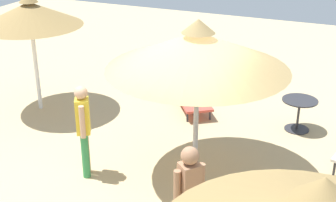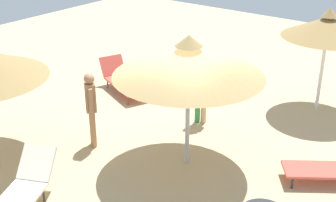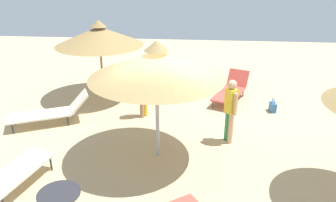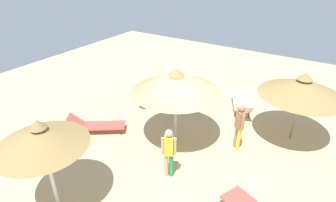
{
  "view_description": "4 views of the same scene",
  "coord_description": "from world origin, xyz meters",
  "px_view_note": "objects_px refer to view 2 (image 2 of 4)",
  "views": [
    {
      "loc": [
        -2.71,
        6.19,
        4.46
      ],
      "look_at": [
        -0.01,
        -0.06,
        1.47
      ],
      "focal_mm": 50.66,
      "sensor_mm": 36.0,
      "label": 1
    },
    {
      "loc": [
        -7.13,
        -5.16,
        5.12
      ],
      "look_at": [
        -0.41,
        -0.06,
        1.3
      ],
      "focal_mm": 49.6,
      "sensor_mm": 36.0,
      "label": 2
    },
    {
      "loc": [
        0.53,
        -7.09,
        4.2
      ],
      "look_at": [
        -0.09,
        -0.52,
        1.4
      ],
      "focal_mm": 35.19,
      "sensor_mm": 36.0,
      "label": 3
    },
    {
      "loc": [
        6.62,
        3.62,
        5.87
      ],
      "look_at": [
        -0.21,
        -0.72,
        1.54
      ],
      "focal_mm": 29.19,
      "sensor_mm": 36.0,
      "label": 4
    }
  ],
  "objects_px": {
    "parasol_umbrella_near_left": "(328,27)",
    "parasol_umbrella_near_right": "(189,61)",
    "lounge_chair_far_left": "(123,80)",
    "person_standing_near_right": "(91,106)",
    "handbag": "(172,80)",
    "person_standing_edge": "(201,87)",
    "lounge_chair_back": "(17,196)"
  },
  "relations": [
    {
      "from": "parasol_umbrella_near_right",
      "to": "lounge_chair_back",
      "type": "height_order",
      "value": "parasol_umbrella_near_right"
    },
    {
      "from": "lounge_chair_back",
      "to": "person_standing_near_right",
      "type": "relative_size",
      "value": 1.32
    },
    {
      "from": "parasol_umbrella_near_right",
      "to": "lounge_chair_far_left",
      "type": "xyz_separation_m",
      "value": [
        1.98,
        3.58,
        -1.87
      ]
    },
    {
      "from": "person_standing_edge",
      "to": "handbag",
      "type": "bearing_deg",
      "value": 52.9
    },
    {
      "from": "parasol_umbrella_near_left",
      "to": "person_standing_near_right",
      "type": "xyz_separation_m",
      "value": [
        -4.82,
        3.21,
        -1.2
      ]
    },
    {
      "from": "parasol_umbrella_near_right",
      "to": "handbag",
      "type": "height_order",
      "value": "parasol_umbrella_near_right"
    },
    {
      "from": "lounge_chair_far_left",
      "to": "person_standing_near_right",
      "type": "xyz_separation_m",
      "value": [
        -2.65,
        -1.54,
        0.61
      ]
    },
    {
      "from": "parasol_umbrella_near_right",
      "to": "person_standing_near_right",
      "type": "relative_size",
      "value": 1.73
    },
    {
      "from": "lounge_chair_far_left",
      "to": "handbag",
      "type": "xyz_separation_m",
      "value": [
        1.19,
        -0.83,
        -0.19
      ]
    },
    {
      "from": "parasol_umbrella_near_right",
      "to": "person_standing_edge",
      "type": "xyz_separation_m",
      "value": [
        1.69,
        0.79,
        -1.29
      ]
    },
    {
      "from": "parasol_umbrella_near_right",
      "to": "handbag",
      "type": "distance_m",
      "value": 4.68
    },
    {
      "from": "parasol_umbrella_near_right",
      "to": "lounge_chair_far_left",
      "type": "bearing_deg",
      "value": 61.01
    },
    {
      "from": "lounge_chair_far_left",
      "to": "person_standing_edge",
      "type": "height_order",
      "value": "person_standing_edge"
    },
    {
      "from": "parasol_umbrella_near_left",
      "to": "parasol_umbrella_near_right",
      "type": "bearing_deg",
      "value": 164.29
    },
    {
      "from": "parasol_umbrella_near_right",
      "to": "parasol_umbrella_near_left",
      "type": "xyz_separation_m",
      "value": [
        4.16,
        -1.17,
        -0.06
      ]
    },
    {
      "from": "person_standing_near_right",
      "to": "handbag",
      "type": "xyz_separation_m",
      "value": [
        3.83,
        0.71,
        -0.81
      ]
    },
    {
      "from": "lounge_chair_far_left",
      "to": "person_standing_edge",
      "type": "distance_m",
      "value": 2.86
    },
    {
      "from": "lounge_chair_far_left",
      "to": "person_standing_edge",
      "type": "bearing_deg",
      "value": -95.98
    },
    {
      "from": "lounge_chair_far_left",
      "to": "person_standing_edge",
      "type": "xyz_separation_m",
      "value": [
        -0.29,
        -2.79,
        0.58
      ]
    },
    {
      "from": "lounge_chair_back",
      "to": "person_standing_edge",
      "type": "xyz_separation_m",
      "value": [
        4.84,
        -0.55,
        0.55
      ]
    },
    {
      "from": "parasol_umbrella_near_left",
      "to": "handbag",
      "type": "relative_size",
      "value": 6.02
    },
    {
      "from": "person_standing_edge",
      "to": "lounge_chair_back",
      "type": "bearing_deg",
      "value": 173.54
    },
    {
      "from": "lounge_chair_far_left",
      "to": "lounge_chair_back",
      "type": "height_order",
      "value": "lounge_chair_back"
    },
    {
      "from": "lounge_chair_back",
      "to": "person_standing_near_right",
      "type": "xyz_separation_m",
      "value": [
        2.49,
        0.7,
        0.59
      ]
    },
    {
      "from": "person_standing_near_right",
      "to": "parasol_umbrella_near_right",
      "type": "bearing_deg",
      "value": -72.02
    },
    {
      "from": "person_standing_edge",
      "to": "handbag",
      "type": "relative_size",
      "value": 3.77
    },
    {
      "from": "lounge_chair_far_left",
      "to": "person_standing_near_right",
      "type": "height_order",
      "value": "person_standing_near_right"
    },
    {
      "from": "lounge_chair_back",
      "to": "parasol_umbrella_near_right",
      "type": "bearing_deg",
      "value": -23.03
    },
    {
      "from": "lounge_chair_back",
      "to": "person_standing_near_right",
      "type": "height_order",
      "value": "person_standing_near_right"
    },
    {
      "from": "parasol_umbrella_near_left",
      "to": "lounge_chair_far_left",
      "type": "distance_m",
      "value": 5.53
    },
    {
      "from": "parasol_umbrella_near_right",
      "to": "handbag",
      "type": "bearing_deg",
      "value": 40.92
    },
    {
      "from": "lounge_chair_far_left",
      "to": "handbag",
      "type": "height_order",
      "value": "lounge_chair_far_left"
    }
  ]
}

